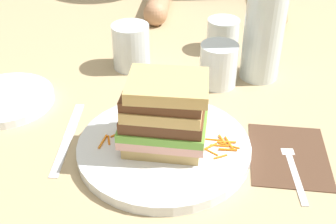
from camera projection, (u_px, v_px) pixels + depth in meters
name	position (u px, v px, depth m)	size (l,w,h in m)	color
ground_plane	(165.00, 142.00, 0.72)	(3.00, 3.00, 0.00)	tan
main_plate	(166.00, 148.00, 0.69)	(0.28, 0.28, 0.02)	white
sandwich	(166.00, 114.00, 0.65)	(0.14, 0.11, 0.12)	tan
carrot_shred_0	(127.00, 136.00, 0.70)	(0.00, 0.00, 0.03)	orange
carrot_shred_1	(124.00, 131.00, 0.71)	(0.00, 0.00, 0.03)	orange
carrot_shred_2	(130.00, 141.00, 0.69)	(0.00, 0.00, 0.02)	orange
carrot_shred_3	(109.00, 140.00, 0.69)	(0.00, 0.00, 0.02)	orange
carrot_shred_4	(118.00, 133.00, 0.71)	(0.00, 0.00, 0.03)	orange
carrot_shred_5	(103.00, 142.00, 0.69)	(0.00, 0.00, 0.03)	orange
carrot_shred_6	(229.00, 143.00, 0.68)	(0.00, 0.00, 0.03)	orange
carrot_shred_7	(209.00, 147.00, 0.68)	(0.00, 0.00, 0.03)	orange
carrot_shred_8	(230.00, 146.00, 0.68)	(0.00, 0.00, 0.03)	orange
carrot_shred_9	(219.00, 146.00, 0.68)	(0.00, 0.00, 0.03)	orange
carrot_shred_10	(228.00, 150.00, 0.67)	(0.00, 0.00, 0.03)	orange
carrot_shred_11	(212.00, 152.00, 0.67)	(0.00, 0.00, 0.02)	orange
carrot_shred_12	(211.00, 139.00, 0.69)	(0.00, 0.00, 0.03)	orange
carrot_shred_13	(226.00, 142.00, 0.69)	(0.00, 0.00, 0.03)	orange
carrot_shred_14	(222.00, 140.00, 0.69)	(0.00, 0.00, 0.03)	orange
carrot_shred_15	(221.00, 157.00, 0.66)	(0.00, 0.00, 0.02)	orange
napkin_dark	(289.00, 155.00, 0.69)	(0.12, 0.16, 0.00)	#4C3323
fork	(292.00, 163.00, 0.67)	(0.03, 0.17, 0.00)	silver
knife	(67.00, 139.00, 0.72)	(0.03, 0.20, 0.00)	silver
juice_glass	(218.00, 67.00, 0.85)	(0.07, 0.07, 0.09)	white
water_bottle	(266.00, 12.00, 0.82)	(0.08, 0.08, 0.31)	silver
empty_tumbler_0	(223.00, 35.00, 0.99)	(0.07, 0.07, 0.07)	silver
empty_tumbler_1	(131.00, 46.00, 0.91)	(0.08, 0.08, 0.10)	silver
side_plate	(6.00, 99.00, 0.81)	(0.18, 0.18, 0.02)	white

